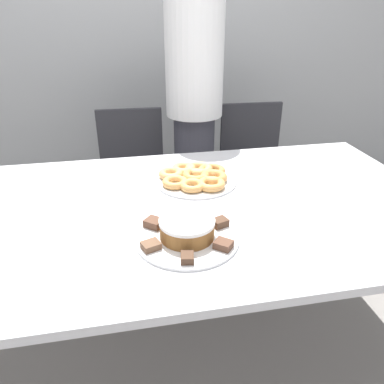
{
  "coord_description": "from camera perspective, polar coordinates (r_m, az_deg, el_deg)",
  "views": [
    {
      "loc": [
        -0.24,
        -1.23,
        1.45
      ],
      "look_at": [
        -0.01,
        -0.01,
        0.82
      ],
      "focal_mm": 35.0,
      "sensor_mm": 36.0,
      "label": 1
    }
  ],
  "objects": [
    {
      "name": "lamington_0",
      "position": [
        1.17,
        4.79,
        -7.99
      ],
      "size": [
        0.07,
        0.07,
        0.02
      ],
      "rotation": [
        0.0,
        0.0,
        5.58
      ],
      "color": "brown",
      "rests_on": "plate_cake"
    },
    {
      "name": "donut_6",
      "position": [
        1.59,
        3.3,
        2.26
      ],
      "size": [
        0.12,
        0.12,
        0.04
      ],
      "color": "#D18E4C",
      "rests_on": "plate_donuts"
    },
    {
      "name": "plate_donuts",
      "position": [
        1.62,
        0.57,
        1.81
      ],
      "size": [
        0.35,
        0.35,
        0.01
      ],
      "color": "white",
      "rests_on": "table"
    },
    {
      "name": "frosted_cake",
      "position": [
        1.21,
        -0.76,
        -5.52
      ],
      "size": [
        0.18,
        0.18,
        0.06
      ],
      "color": "brown",
      "rests_on": "plate_cake"
    },
    {
      "name": "office_chair_left",
      "position": [
        2.35,
        -8.8,
        0.46
      ],
      "size": [
        0.45,
        0.45,
        0.88
      ],
      "rotation": [
        0.0,
        0.0,
        -0.03
      ],
      "color": "black",
      "rests_on": "ground_plane"
    },
    {
      "name": "donut_0",
      "position": [
        1.61,
        0.57,
        2.52
      ],
      "size": [
        0.12,
        0.12,
        0.03
      ],
      "color": "#D18E4C",
      "rests_on": "plate_donuts"
    },
    {
      "name": "person_standing",
      "position": [
        2.26,
        0.35,
        13.0
      ],
      "size": [
        0.33,
        0.33,
        1.71
      ],
      "color": "#383842",
      "rests_on": "ground_plane"
    },
    {
      "name": "lamington_1",
      "position": [
        1.28,
        4.27,
        -4.65
      ],
      "size": [
        0.06,
        0.06,
        0.03
      ],
      "rotation": [
        0.0,
        0.0,
        6.63
      ],
      "color": "#513828",
      "rests_on": "plate_cake"
    },
    {
      "name": "donut_7",
      "position": [
        1.66,
        3.0,
        3.3
      ],
      "size": [
        0.12,
        0.12,
        0.03
      ],
      "color": "#D18E4C",
      "rests_on": "plate_donuts"
    },
    {
      "name": "lamington_2",
      "position": [
        1.33,
        -0.78,
        -3.24
      ],
      "size": [
        0.06,
        0.06,
        0.03
      ],
      "rotation": [
        0.0,
        0.0,
        7.68
      ],
      "color": "brown",
      "rests_on": "plate_cake"
    },
    {
      "name": "table",
      "position": [
        1.46,
        0.15,
        -4.3
      ],
      "size": [
        1.94,
        1.1,
        0.76
      ],
      "color": "silver",
      "rests_on": "ground_plane"
    },
    {
      "name": "donut_8",
      "position": [
        1.67,
        1.01,
        3.51
      ],
      "size": [
        0.12,
        0.12,
        0.03
      ],
      "color": "#E5AD66",
      "rests_on": "plate_donuts"
    },
    {
      "name": "lamington_3",
      "position": [
        1.28,
        -5.81,
        -4.71
      ],
      "size": [
        0.08,
        0.08,
        0.03
      ],
      "rotation": [
        0.0,
        0.0,
        8.72
      ],
      "color": "brown",
      "rests_on": "plate_cake"
    },
    {
      "name": "plate_cake",
      "position": [
        1.23,
        -0.75,
        -6.99
      ],
      "size": [
        0.34,
        0.34,
        0.01
      ],
      "color": "white",
      "rests_on": "table"
    },
    {
      "name": "donut_2",
      "position": [
        1.63,
        -3.25,
        2.78
      ],
      "size": [
        0.11,
        0.11,
        0.03
      ],
      "color": "#E5AD66",
      "rests_on": "plate_donuts"
    },
    {
      "name": "ground_plane",
      "position": [
        1.91,
        0.12,
        -22.31
      ],
      "size": [
        12.0,
        12.0,
        0.0
      ],
      "primitive_type": "plane",
      "color": "gray"
    },
    {
      "name": "lamington_4",
      "position": [
        1.17,
        -6.28,
        -8.11
      ],
      "size": [
        0.07,
        0.06,
        0.02
      ],
      "rotation": [
        0.0,
        0.0,
        9.77
      ],
      "color": "brown",
      "rests_on": "plate_cake"
    },
    {
      "name": "donut_1",
      "position": [
        1.67,
        -1.28,
        3.55
      ],
      "size": [
        0.11,
        0.11,
        0.03
      ],
      "color": "#E5AD66",
      "rests_on": "plate_donuts"
    },
    {
      "name": "donut_5",
      "position": [
        1.53,
        2.94,
        1.2
      ],
      "size": [
        0.12,
        0.12,
        0.03
      ],
      "color": "tan",
      "rests_on": "plate_donuts"
    },
    {
      "name": "donut_4",
      "position": [
        1.52,
        0.06,
        0.97
      ],
      "size": [
        0.1,
        0.1,
        0.03
      ],
      "color": "tan",
      "rests_on": "plate_donuts"
    },
    {
      "name": "wall_back",
      "position": [
        2.89,
        -6.72,
        23.71
      ],
      "size": [
        8.0,
        0.05,
        2.6
      ],
      "color": "#A8AAAD",
      "rests_on": "ground_plane"
    },
    {
      "name": "donut_3",
      "position": [
        1.55,
        -2.6,
        1.49
      ],
      "size": [
        0.11,
        0.11,
        0.03
      ],
      "color": "tan",
      "rests_on": "plate_donuts"
    },
    {
      "name": "office_chair_right",
      "position": [
        2.49,
        9.36,
        1.97
      ],
      "size": [
        0.46,
        0.46,
        0.88
      ],
      "rotation": [
        0.0,
        0.0,
        -0.05
      ],
      "color": "black",
      "rests_on": "ground_plane"
    },
    {
      "name": "lamington_5",
      "position": [
        1.11,
        -0.74,
        -9.97
      ],
      "size": [
        0.05,
        0.05,
        0.02
      ],
      "rotation": [
        0.0,
        0.0,
        10.82
      ],
      "color": "#513828",
      "rests_on": "plate_cake"
    }
  ]
}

